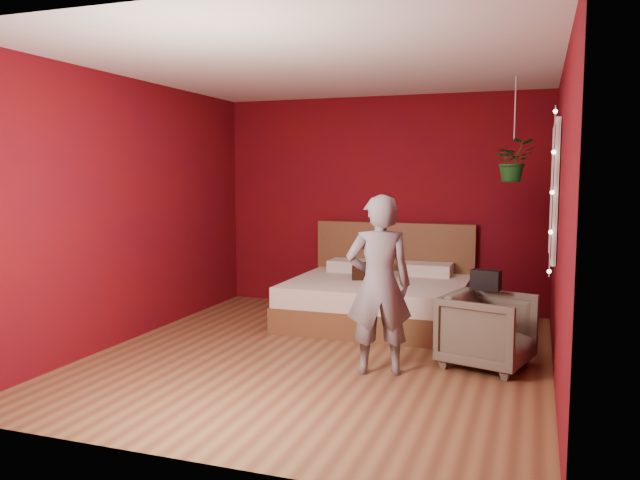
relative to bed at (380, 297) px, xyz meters
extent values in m
plane|color=brown|center=(-0.19, -1.47, -0.28)|extent=(4.50, 4.50, 0.00)
cube|color=#610A0B|center=(-0.19, 0.79, 1.02)|extent=(4.00, 0.02, 2.60)
cube|color=#610A0B|center=(-0.19, -3.73, 1.02)|extent=(4.00, 0.02, 2.60)
cube|color=#610A0B|center=(-2.20, -1.47, 1.02)|extent=(0.02, 4.50, 2.60)
cube|color=#610A0B|center=(1.82, -1.47, 1.02)|extent=(0.02, 4.50, 2.60)
cube|color=silver|center=(-0.19, -1.47, 2.33)|extent=(4.00, 4.50, 0.02)
cube|color=white|center=(1.78, -0.57, 1.22)|extent=(0.04, 0.97, 1.27)
cube|color=black|center=(1.77, -0.57, 1.22)|extent=(0.02, 0.85, 1.15)
cube|color=white|center=(1.76, -0.57, 1.22)|extent=(0.03, 0.05, 1.15)
cube|color=white|center=(1.76, -0.57, 1.22)|extent=(0.03, 0.85, 0.05)
cylinder|color=silver|center=(1.75, -1.09, 1.22)|extent=(0.01, 0.01, 1.45)
sphere|color=#FFF2CC|center=(1.75, -1.09, 0.55)|extent=(0.04, 0.04, 0.04)
sphere|color=#FFF2CC|center=(1.75, -1.09, 0.88)|extent=(0.04, 0.04, 0.04)
sphere|color=#FFF2CC|center=(1.75, -1.09, 1.22)|extent=(0.04, 0.04, 0.04)
sphere|color=#FFF2CC|center=(1.75, -1.09, 1.56)|extent=(0.04, 0.04, 0.04)
sphere|color=#FFF2CC|center=(1.75, -1.09, 1.90)|extent=(0.04, 0.04, 0.04)
cube|color=brown|center=(0.00, -0.09, -0.14)|extent=(1.94, 1.65, 0.27)
cube|color=beige|center=(0.00, -0.09, 0.10)|extent=(1.90, 1.62, 0.21)
cube|color=brown|center=(0.00, 0.70, 0.26)|extent=(1.94, 0.08, 1.07)
cube|color=silver|center=(-0.44, 0.46, 0.28)|extent=(0.58, 0.37, 0.14)
cube|color=silver|center=(0.44, 0.46, 0.28)|extent=(0.58, 0.37, 0.14)
imported|color=slate|center=(0.43, -1.78, 0.47)|extent=(0.63, 0.52, 1.49)
imported|color=#6A6553|center=(1.27, -1.31, 0.04)|extent=(0.86, 0.85, 0.64)
cube|color=black|center=(1.23, -1.13, 0.45)|extent=(0.27, 0.17, 0.18)
cube|color=black|center=(-0.12, 0.07, 0.28)|extent=(0.51, 0.51, 0.15)
cylinder|color=silver|center=(1.40, -0.29, 2.02)|extent=(0.01, 0.01, 0.61)
imported|color=#18551A|center=(1.40, -0.29, 1.51)|extent=(0.45, 0.41, 0.42)
camera|label=1|loc=(1.64, -6.72, 1.37)|focal=35.00mm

